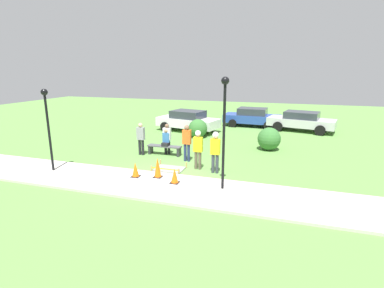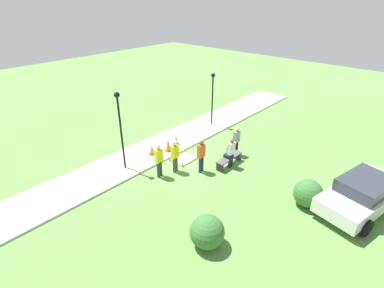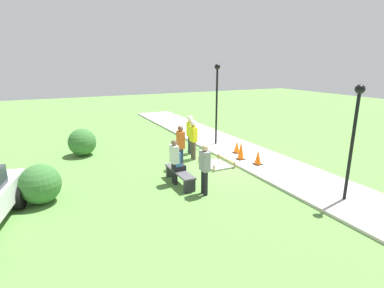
{
  "view_description": "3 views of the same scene",
  "coord_description": "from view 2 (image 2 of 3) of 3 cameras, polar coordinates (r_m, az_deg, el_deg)",
  "views": [
    {
      "loc": [
        4.74,
        -11.21,
        4.43
      ],
      "look_at": [
        0.45,
        2.16,
        0.89
      ],
      "focal_mm": 28.0,
      "sensor_mm": 36.0,
      "label": 1
    },
    {
      "loc": [
        10.27,
        10.57,
        8.32
      ],
      "look_at": [
        -0.34,
        1.08,
        1.03
      ],
      "focal_mm": 28.0,
      "sensor_mm": 36.0,
      "label": 2
    },
    {
      "loc": [
        -10.53,
        6.87,
        4.21
      ],
      "look_at": [
        0.19,
        1.65,
        0.98
      ],
      "focal_mm": 28.0,
      "sensor_mm": 36.0,
      "label": 3
    }
  ],
  "objects": [
    {
      "name": "bystander_in_white_shirt",
      "position": [
        16.78,
        8.47,
        0.82
      ],
      "size": [
        0.4,
        0.22,
        1.71
      ],
      "color": "black",
      "rests_on": "ground_plane"
    },
    {
      "name": "park_bench",
      "position": [
        16.02,
        7.08,
        -2.92
      ],
      "size": [
        1.82,
        0.44,
        0.5
      ],
      "color": "#2D2D33",
      "rests_on": "ground_plane"
    },
    {
      "name": "lamppost_near",
      "position": [
        14.89,
        -13.59,
        4.37
      ],
      "size": [
        0.28,
        0.28,
        4.08
      ],
      "color": "black",
      "rests_on": "sidewalk"
    },
    {
      "name": "traffic_cone_far_patch",
      "position": [
        17.14,
        -4.56,
        -0.1
      ],
      "size": [
        0.34,
        0.34,
        0.82
      ],
      "color": "black",
      "rests_on": "sidewalk"
    },
    {
      "name": "traffic_cone_sidewalk_edge",
      "position": [
        16.94,
        -7.64,
        -1.07
      ],
      "size": [
        0.34,
        0.34,
        0.58
      ],
      "color": "black",
      "rests_on": "sidewalk"
    },
    {
      "name": "wet_concrete_patch",
      "position": [
        16.59,
        -1.52,
        -2.85
      ],
      "size": [
        1.33,
        1.04,
        0.28
      ],
      "color": "gray",
      "rests_on": "ground_plane"
    },
    {
      "name": "traffic_cone_near_patch",
      "position": [
        17.9,
        -3.03,
        0.81
      ],
      "size": [
        0.34,
        0.34,
        0.61
      ],
      "color": "black",
      "rests_on": "sidewalk"
    },
    {
      "name": "worker_supervisor",
      "position": [
        14.67,
        -6.34,
        -2.51
      ],
      "size": [
        0.4,
        0.27,
        1.84
      ],
      "color": "#383D47",
      "rests_on": "ground_plane"
    },
    {
      "name": "person_seated_on_bench",
      "position": [
        15.7,
        7.17,
        -1.52
      ],
      "size": [
        0.36,
        0.44,
        0.89
      ],
      "color": "black",
      "rests_on": "park_bench"
    },
    {
      "name": "parked_car_white",
      "position": [
        14.56,
        29.85,
        -8.14
      ],
      "size": [
        4.78,
        2.8,
        1.51
      ],
      "rotation": [
        0.0,
        0.0,
        -0.22
      ],
      "color": "white",
      "rests_on": "ground_plane"
    },
    {
      "name": "ground_plane",
      "position": [
        16.93,
        -3.49,
        -2.38
      ],
      "size": [
        60.0,
        60.0,
        0.0
      ],
      "primitive_type": "plane",
      "color": "#5B8E42"
    },
    {
      "name": "bystander_in_orange_shirt",
      "position": [
        15.02,
        1.77,
        -1.93
      ],
      "size": [
        0.4,
        0.24,
        1.81
      ],
      "color": "navy",
      "rests_on": "ground_plane"
    },
    {
      "name": "shrub_rounded_mid",
      "position": [
        11.18,
        2.9,
        -16.35
      ],
      "size": [
        1.27,
        1.27,
        1.27
      ],
      "color": "#387033",
      "rests_on": "ground_plane"
    },
    {
      "name": "shrub_rounded_near",
      "position": [
        13.88,
        21.23,
        -8.73
      ],
      "size": [
        1.24,
        1.24,
        1.24
      ],
      "color": "#387033",
      "rests_on": "ground_plane"
    },
    {
      "name": "lamppost_far",
      "position": [
        20.06,
        3.94,
        10.03
      ],
      "size": [
        0.28,
        0.28,
        3.53
      ],
      "color": "black",
      "rests_on": "sidewalk"
    },
    {
      "name": "bystander_in_gray_shirt",
      "position": [
        15.6,
        7.49,
        -1.43
      ],
      "size": [
        0.4,
        0.22,
        1.64
      ],
      "color": "black",
      "rests_on": "ground_plane"
    },
    {
      "name": "worker_assistant",
      "position": [
        15.03,
        -3.28,
        -1.75
      ],
      "size": [
        0.4,
        0.26,
        1.79
      ],
      "color": "brown",
      "rests_on": "ground_plane"
    },
    {
      "name": "sidewalk",
      "position": [
        17.78,
        -6.57,
        -0.8
      ],
      "size": [
        28.0,
        2.7,
        0.1
      ],
      "color": "#BCB7AD",
      "rests_on": "ground_plane"
    }
  ]
}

